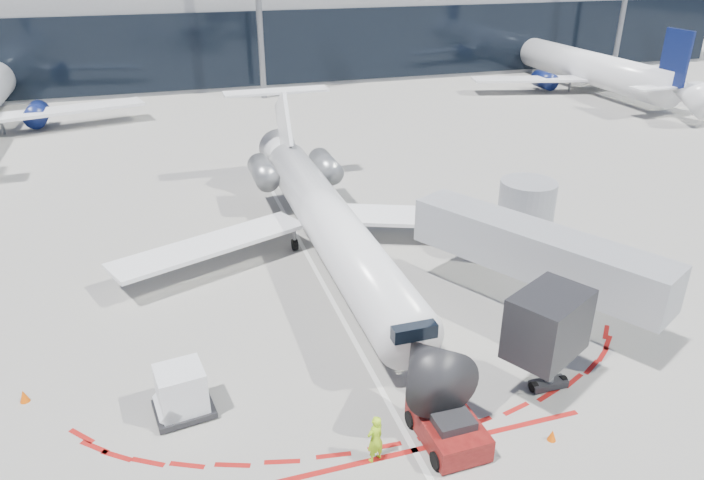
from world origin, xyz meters
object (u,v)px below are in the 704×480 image
object	(u,v)px
ramp_worker	(375,439)
uld_container	(182,392)
pushback_tug	(448,427)
regional_jet	(326,217)

from	to	relation	value
ramp_worker	uld_container	world-z (taller)	uld_container
pushback_tug	ramp_worker	size ratio (longest dim) A/B	2.69
uld_container	pushback_tug	bearing A→B (deg)	-33.73
regional_jet	pushback_tug	size ratio (longest dim) A/B	5.81
regional_jet	uld_container	xyz separation A→B (m)	(-9.06, -11.69, -1.52)
pushback_tug	regional_jet	bearing A→B (deg)	89.51
pushback_tug	uld_container	size ratio (longest dim) A/B	2.12
uld_container	regional_jet	bearing A→B (deg)	44.16
ramp_worker	regional_jet	bearing A→B (deg)	-120.75
ramp_worker	uld_container	xyz separation A→B (m)	(-6.43, 4.62, 0.06)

